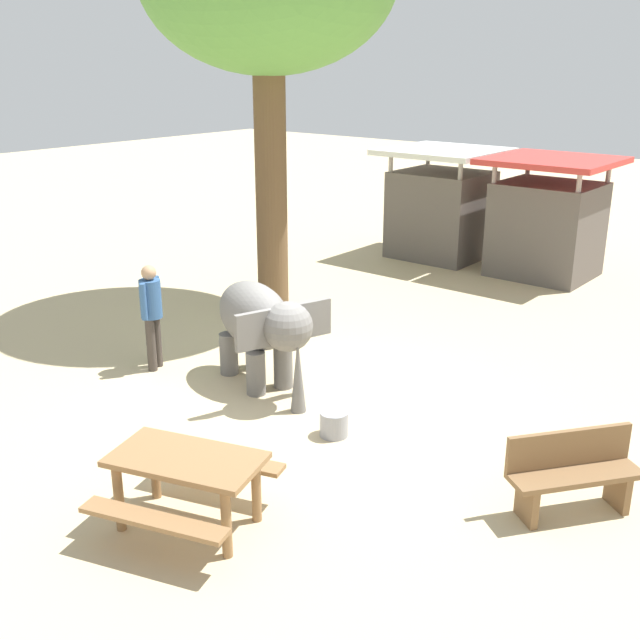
% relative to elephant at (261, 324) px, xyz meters
% --- Properties ---
extents(ground_plane, '(60.00, 60.00, 0.00)m').
position_rel_elephant_xyz_m(ground_plane, '(0.77, -0.14, -0.94)').
color(ground_plane, tan).
extents(elephant, '(2.14, 1.60, 1.48)m').
position_rel_elephant_xyz_m(elephant, '(0.00, 0.00, 0.00)').
color(elephant, slate).
rests_on(elephant, ground_plane).
extents(person_handler, '(0.32, 0.48, 1.62)m').
position_rel_elephant_xyz_m(person_handler, '(-1.71, -0.57, 0.00)').
color(person_handler, '#3F3833').
rests_on(person_handler, ground_plane).
extents(wooden_bench, '(1.16, 1.36, 0.88)m').
position_rel_elephant_xyz_m(wooden_bench, '(4.68, -0.33, -0.47)').
color(wooden_bench, brown).
rests_on(wooden_bench, ground_plane).
extents(picnic_table_near, '(1.88, 1.87, 0.78)m').
position_rel_elephant_xyz_m(picnic_table_near, '(1.81, -3.00, -0.36)').
color(picnic_table_near, olive).
rests_on(picnic_table_near, ground_plane).
extents(market_stall_white, '(2.50, 2.50, 2.52)m').
position_rel_elephant_xyz_m(market_stall_white, '(-1.92, 8.15, 0.19)').
color(market_stall_white, '#59514C').
rests_on(market_stall_white, ground_plane).
extents(market_stall_red, '(2.50, 2.50, 2.52)m').
position_rel_elephant_xyz_m(market_stall_red, '(0.68, 8.15, 0.19)').
color(market_stall_red, '#59514C').
rests_on(market_stall_red, ground_plane).
extents(feed_bucket, '(0.36, 0.36, 0.32)m').
position_rel_elephant_xyz_m(feed_bucket, '(1.75, -0.56, -0.78)').
color(feed_bucket, gray).
rests_on(feed_bucket, ground_plane).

